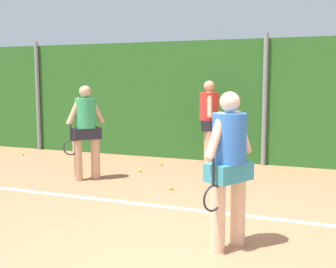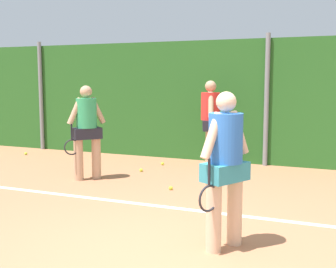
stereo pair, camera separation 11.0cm
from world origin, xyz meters
The scene contains 13 objects.
ground_plane centered at (0.00, 1.63, 0.00)m, with size 30.75×30.75×0.00m, color #B2704C.
hedge_fence_backdrop centered at (0.00, 5.57, 1.33)m, with size 19.99×0.25×2.66m, color #286023.
fence_post_left centered at (-5.77, 5.40, 1.38)m, with size 0.10×0.10×2.76m, color gray.
fence_post_center centered at (0.00, 5.40, 1.38)m, with size 0.10×0.10×2.76m, color gray.
court_baseline_paint centered at (0.00, 1.75, 0.00)m, with size 14.61×0.10×0.01m, color white.
player_foreground_near centered at (0.43, 0.58, 0.94)m, with size 0.48×0.73×1.68m.
player_midcourt centered at (-2.75, 2.85, 0.95)m, with size 0.55×0.65×1.70m.
player_backcourt_far centered at (-0.99, 4.68, 1.00)m, with size 0.46×0.71×1.79m.
tennis_ball_0 centered at (-2.01, 4.59, 0.03)m, with size 0.07×0.07×0.07m, color #CCDB33.
tennis_ball_1 centered at (-5.56, 4.51, 0.03)m, with size 0.07×0.07×0.07m, color #CCDB33.
tennis_ball_3 centered at (-1.05, 2.69, 0.03)m, with size 0.07×0.07×0.07m, color #CCDB33.
tennis_ball_4 centered at (-0.43, 3.67, 0.03)m, with size 0.07×0.07×0.07m, color #CCDB33.
tennis_ball_5 centered at (-2.14, 3.81, 0.03)m, with size 0.07×0.07×0.07m, color #CCDB33.
Camera 1 is at (1.53, -3.94, 1.81)m, focal length 47.31 mm.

